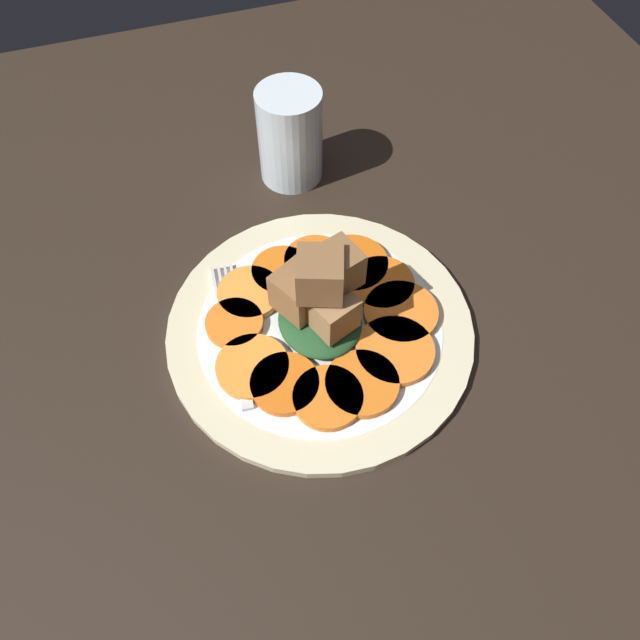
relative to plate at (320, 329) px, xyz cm
name	(u,v)px	position (x,y,z in cm)	size (l,w,h in cm)	color
table_slab	(320,337)	(0.00, 0.00, -1.52)	(120.00, 120.00, 2.00)	black
plate	(320,329)	(0.00, 0.00, 0.00)	(30.69, 30.69, 1.05)	beige
carrot_slice_0	(315,261)	(-7.79, 2.05, 0.99)	(6.65, 6.65, 0.81)	orange
carrot_slice_1	(282,271)	(-7.54, -1.73, 0.99)	(6.38, 6.38, 0.81)	orange
carrot_slice_2	(250,293)	(-5.83, -5.70, 0.99)	(6.63, 6.63, 0.81)	orange
carrot_slice_3	(234,323)	(-2.69, -8.08, 0.99)	(5.76, 5.76, 0.81)	orange
carrot_slice_4	(253,367)	(2.69, -7.64, 0.99)	(7.00, 7.00, 0.81)	orange
carrot_slice_5	(285,384)	(5.38, -5.24, 0.99)	(6.49, 6.49, 0.81)	orange
carrot_slice_6	(328,398)	(8.02, -1.89, 0.99)	(6.56, 6.56, 0.81)	orange
carrot_slice_7	(362,383)	(7.64, 1.61, 0.99)	(6.97, 6.97, 0.81)	orange
carrot_slice_8	(395,350)	(5.26, 5.89, 0.99)	(7.65, 7.65, 0.81)	orange
carrot_slice_9	(401,312)	(1.29, 8.12, 0.99)	(7.52, 7.52, 0.81)	orange
carrot_slice_10	(381,283)	(-2.73, 7.62, 0.99)	(6.78, 6.78, 0.81)	orange
carrot_slice_11	(352,264)	(-6.12, 5.62, 0.99)	(7.64, 7.64, 0.81)	#D56013
center_pile	(320,299)	(-0.31, 0.09, 4.73)	(9.25, 8.69, 10.25)	#1E4723
fork	(233,329)	(-2.20, -8.35, 0.78)	(17.21, 3.21, 0.40)	silver
water_glass	(290,136)	(-22.97, 3.98, 5.14)	(7.45, 7.45, 11.32)	silver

